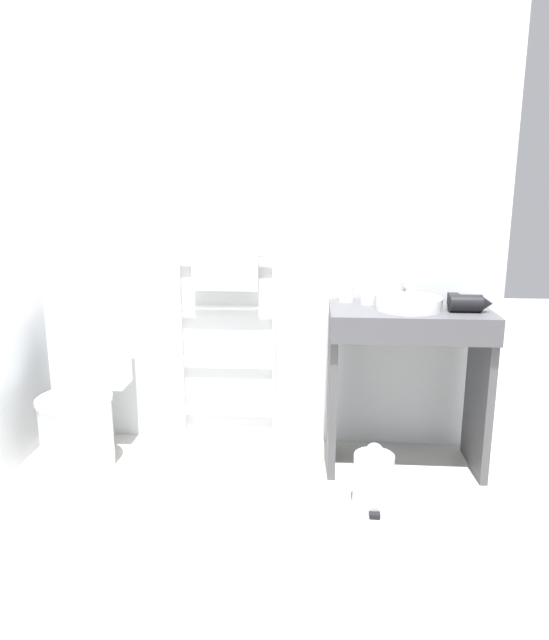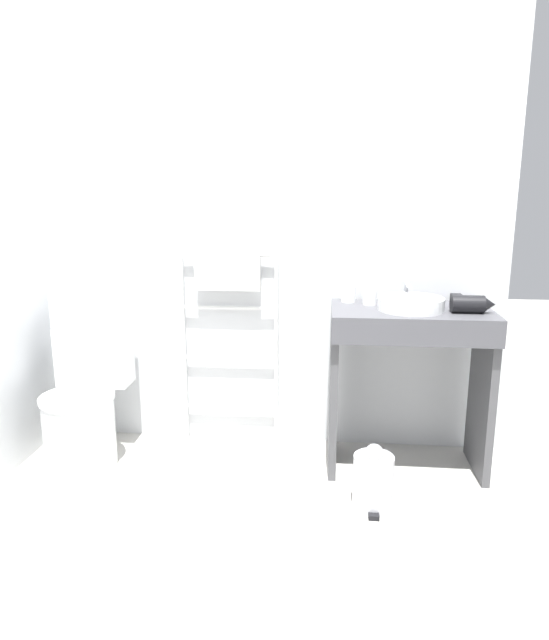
{
  "view_description": "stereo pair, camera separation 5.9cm",
  "coord_description": "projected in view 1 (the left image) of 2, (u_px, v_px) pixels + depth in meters",
  "views": [
    {
      "loc": [
        0.34,
        -1.96,
        1.49
      ],
      "look_at": [
        0.15,
        0.63,
        0.89
      ],
      "focal_mm": 32.0,
      "sensor_mm": 36.0,
      "label": 1
    },
    {
      "loc": [
        0.4,
        -1.95,
        1.49
      ],
      "look_at": [
        0.15,
        0.63,
        0.89
      ],
      "focal_mm": 32.0,
      "sensor_mm": 36.0,
      "label": 2
    }
  ],
  "objects": [
    {
      "name": "cup_near_edge",
      "position": [
        368.0,
        297.0,
        3.04
      ],
      "size": [
        0.07,
        0.07,
        0.08
      ],
      "color": "white",
      "rests_on": "vanity_counter"
    },
    {
      "name": "hair_dryer",
      "position": [
        467.0,
        303.0,
        2.86
      ],
      "size": [
        0.21,
        0.18,
        0.09
      ],
      "color": "black",
      "rests_on": "vanity_counter"
    },
    {
      "name": "toilet",
      "position": [
        81.0,
        408.0,
        3.13
      ],
      "size": [
        0.41,
        0.56,
        0.73
      ],
      "color": "white",
      "rests_on": "ground_plane"
    },
    {
      "name": "trash_bin",
      "position": [
        373.0,
        479.0,
        2.71
      ],
      "size": [
        0.19,
        0.22,
        0.32
      ],
      "color": "silver",
      "rests_on": "ground_plane"
    },
    {
      "name": "cup_near_wall",
      "position": [
        346.0,
        294.0,
        3.11
      ],
      "size": [
        0.08,
        0.08,
        0.08
      ],
      "color": "white",
      "rests_on": "vanity_counter"
    },
    {
      "name": "ground_plane",
      "position": [
        225.0,
        572.0,
        2.26
      ],
      "size": [
        12.0,
        12.0,
        0.0
      ],
      "primitive_type": "plane",
      "color": "#B2AFA8"
    },
    {
      "name": "vanity_counter",
      "position": [
        407.0,
        365.0,
        3.01
      ],
      "size": [
        0.82,
        0.49,
        0.88
      ],
      "color": "#4C4C51",
      "rests_on": "ground_plane"
    },
    {
      "name": "wall_back",
      "position": [
        257.0,
        225.0,
        3.24
      ],
      "size": [
        2.78,
        0.12,
        2.57
      ],
      "primitive_type": "cube",
      "color": "silver",
      "rests_on": "ground_plane"
    },
    {
      "name": "faucet",
      "position": [
        404.0,
        288.0,
        3.08
      ],
      "size": [
        0.02,
        0.1,
        0.12
      ],
      "color": "silver",
      "rests_on": "vanity_counter"
    },
    {
      "name": "towel_radiator",
      "position": [
        226.0,
        304.0,
        3.25
      ],
      "size": [
        0.57,
        0.06,
        1.17
      ],
      "color": "silver",
      "rests_on": "ground_plane"
    },
    {
      "name": "sink_basin",
      "position": [
        409.0,
        303.0,
        2.91
      ],
      "size": [
        0.33,
        0.33,
        0.07
      ],
      "color": "white",
      "rests_on": "vanity_counter"
    }
  ]
}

